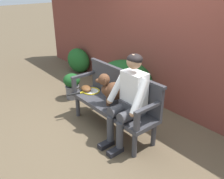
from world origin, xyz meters
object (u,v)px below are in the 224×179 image
garden_bench (112,108)px  dog_on_bench (112,89)px  person_seated (129,97)px  baseball_glove (86,89)px  tennis_racket (90,91)px  potted_plant (72,85)px

garden_bench → dog_on_bench: (-0.03, 0.02, 0.30)m
garden_bench → dog_on_bench: size_ratio=3.18×
garden_bench → dog_on_bench: dog_on_bench is taller
person_seated → garden_bench: bearing=178.2°
dog_on_bench → baseball_glove: size_ratio=2.21×
garden_bench → baseball_glove: 0.66m
person_seated → tennis_racket: bearing=179.4°
person_seated → tennis_racket: (-0.97, 0.01, -0.26)m
baseball_glove → garden_bench: bearing=23.1°
tennis_racket → potted_plant: (-0.76, 0.10, -0.17)m
garden_bench → person_seated: bearing=-1.8°
garden_bench → baseball_glove: bearing=-177.5°
tennis_racket → baseball_glove: baseball_glove is taller
garden_bench → tennis_racket: bearing=-179.8°
garden_bench → baseball_glove: size_ratio=7.01×
tennis_racket → potted_plant: size_ratio=1.14×
baseball_glove → potted_plant: size_ratio=0.43×
tennis_racket → dog_on_bench: bearing=2.4°
person_seated → baseball_glove: 1.06m
dog_on_bench → baseball_glove: 0.65m
person_seated → potted_plant: size_ratio=2.57×
baseball_glove → potted_plant: baseball_glove is taller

